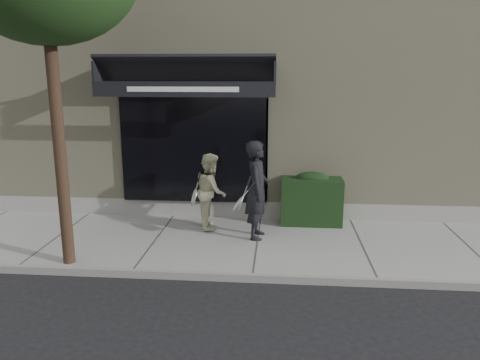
{
  "coord_description": "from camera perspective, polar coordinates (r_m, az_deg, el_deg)",
  "views": [
    {
      "loc": [
        0.4,
        -8.59,
        3.34
      ],
      "look_at": [
        -0.39,
        0.6,
        1.2
      ],
      "focal_mm": 35.0,
      "sensor_mm": 36.0,
      "label": 1
    }
  ],
  "objects": [
    {
      "name": "pedestrian_back",
      "position": [
        9.78,
        -3.56,
        -1.33
      ],
      "size": [
        0.78,
        0.89,
        1.59
      ],
      "color": "beige",
      "rests_on": "sidewalk"
    },
    {
      "name": "curb",
      "position": [
        7.78,
        1.55,
        -11.81
      ],
      "size": [
        20.0,
        0.1,
        0.14
      ],
      "primitive_type": "cube",
      "color": "gray",
      "rests_on": "ground"
    },
    {
      "name": "hedge",
      "position": [
        10.23,
        8.68,
        -2.3
      ],
      "size": [
        1.3,
        0.7,
        1.14
      ],
      "color": "black",
      "rests_on": "sidewalk"
    },
    {
      "name": "ground",
      "position": [
        9.23,
        2.13,
        -8.17
      ],
      "size": [
        80.0,
        80.0,
        0.0
      ],
      "primitive_type": "plane",
      "color": "black",
      "rests_on": "ground"
    },
    {
      "name": "sidewalk",
      "position": [
        9.21,
        2.13,
        -7.82
      ],
      "size": [
        20.0,
        3.0,
        0.12
      ],
      "primitive_type": "cube",
      "color": "gray",
      "rests_on": "ground"
    },
    {
      "name": "building_facade",
      "position": [
        13.57,
        3.25,
        10.49
      ],
      "size": [
        14.3,
        8.04,
        5.64
      ],
      "color": "#BDB490",
      "rests_on": "ground"
    },
    {
      "name": "pedestrian_front",
      "position": [
        9.13,
        2.11,
        -1.24
      ],
      "size": [
        0.71,
        0.95,
        1.94
      ],
      "color": "black",
      "rests_on": "sidewalk"
    }
  ]
}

